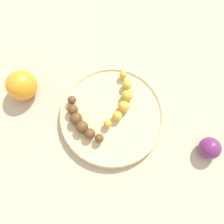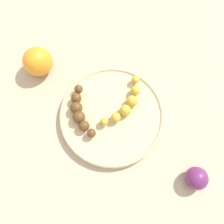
{
  "view_description": "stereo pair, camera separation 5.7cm",
  "coord_description": "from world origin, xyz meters",
  "views": [
    {
      "loc": [
        -0.15,
        -0.1,
        0.58
      ],
      "look_at": [
        0.0,
        0.0,
        0.04
      ],
      "focal_mm": 38.38,
      "sensor_mm": 36.0,
      "label": 1
    },
    {
      "loc": [
        -0.11,
        -0.14,
        0.58
      ],
      "look_at": [
        0.0,
        0.0,
        0.04
      ],
      "focal_mm": 38.38,
      "sensor_mm": 36.0,
      "label": 2
    }
  ],
  "objects": [
    {
      "name": "ground_plane",
      "position": [
        0.0,
        0.0,
        0.0
      ],
      "size": [
        2.4,
        2.4,
        0.0
      ],
      "primitive_type": "plane",
      "color": "tan"
    },
    {
      "name": "fruit_bowl",
      "position": [
        0.0,
        0.0,
        0.01
      ],
      "size": [
        0.26,
        0.26,
        0.02
      ],
      "color": "#D1B784",
      "rests_on": "ground_plane"
    },
    {
      "name": "banana_spotted",
      "position": [
        0.04,
        -0.0,
        0.03
      ],
      "size": [
        0.15,
        0.07,
        0.03
      ],
      "rotation": [
        0.0,
        0.0,
        5.03
      ],
      "color": "gold",
      "rests_on": "fruit_bowl"
    },
    {
      "name": "banana_overripe",
      "position": [
        -0.06,
        0.05,
        0.03
      ],
      "size": [
        0.07,
        0.13,
        0.03
      ],
      "rotation": [
        0.0,
        0.0,
        2.8
      ],
      "color": "#593819",
      "rests_on": "fruit_bowl"
    },
    {
      "name": "plum_purple",
      "position": [
        0.06,
        -0.24,
        0.03
      ],
      "size": [
        0.05,
        0.05,
        0.05
      ],
      "primitive_type": "sphere",
      "color": "#662659",
      "rests_on": "ground_plane"
    },
    {
      "name": "orange_fruit",
      "position": [
        -0.07,
        0.22,
        0.04
      ],
      "size": [
        0.08,
        0.08,
        0.08
      ],
      "primitive_type": "sphere",
      "color": "orange",
      "rests_on": "ground_plane"
    }
  ]
}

